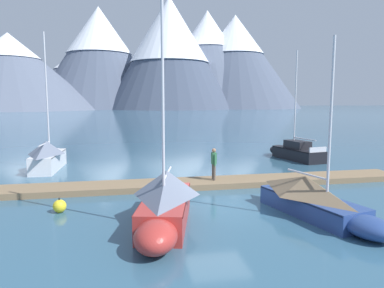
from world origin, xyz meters
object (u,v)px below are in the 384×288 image
at_px(sailboat_nearest_berth, 49,155).
at_px(sailboat_mid_dock_port, 315,199).
at_px(person_on_dock, 214,162).
at_px(sailboat_second_berth, 165,201).
at_px(sailboat_mid_dock_starboard, 294,151).
at_px(mooring_buoy_channel_marker, 60,206).

relative_size(sailboat_nearest_berth, sailboat_mid_dock_port, 1.31).
distance_m(sailboat_mid_dock_port, person_on_dock, 6.25).
bearing_deg(sailboat_second_berth, person_on_dock, 60.40).
relative_size(sailboat_mid_dock_port, sailboat_mid_dock_starboard, 0.82).
distance_m(sailboat_mid_dock_port, mooring_buoy_channel_marker, 10.11).
distance_m(sailboat_mid_dock_starboard, mooring_buoy_channel_marker, 18.69).
bearing_deg(sailboat_nearest_berth, sailboat_second_berth, -61.43).
xyz_separation_m(sailboat_mid_dock_port, sailboat_mid_dock_starboard, (5.54, 12.89, -0.11)).
relative_size(sailboat_nearest_berth, sailboat_second_berth, 1.02).
distance_m(sailboat_nearest_berth, person_on_dock, 11.52).
relative_size(sailboat_second_berth, sailboat_mid_dock_port, 1.28).
xyz_separation_m(sailboat_second_berth, person_on_dock, (3.15, 5.54, 0.37)).
height_order(sailboat_mid_dock_starboard, person_on_dock, sailboat_mid_dock_starboard).
distance_m(sailboat_nearest_berth, sailboat_mid_dock_starboard, 17.85).
xyz_separation_m(sailboat_nearest_berth, sailboat_mid_dock_port, (12.28, -11.97, -0.22)).
relative_size(sailboat_nearest_berth, sailboat_mid_dock_starboard, 1.07).
relative_size(sailboat_second_berth, mooring_buoy_channel_marker, 14.26).
xyz_separation_m(sailboat_mid_dock_port, person_on_dock, (-2.66, 5.63, 0.57)).
relative_size(sailboat_nearest_berth, mooring_buoy_channel_marker, 14.59).
bearing_deg(mooring_buoy_channel_marker, person_on_dock, 25.01).
bearing_deg(sailboat_mid_dock_port, mooring_buoy_channel_marker, 166.95).
bearing_deg(sailboat_nearest_berth, sailboat_mid_dock_port, -44.27).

